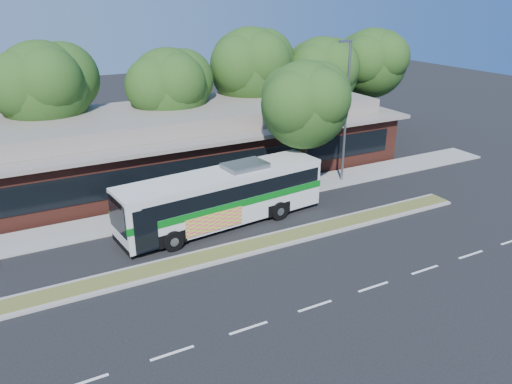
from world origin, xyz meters
TOP-DOWN VIEW (x-y plane):
  - ground at (0.00, 0.00)m, footprint 120.00×120.00m
  - median_strip at (0.00, 0.60)m, footprint 26.00×1.10m
  - sidewalk at (0.00, 6.40)m, footprint 44.00×2.60m
  - plaza_building at (0.00, 12.99)m, footprint 33.20×11.20m
  - lamp_post at (9.56, 6.00)m, footprint 0.93×0.18m
  - tree_bg_b at (-6.57, 16.14)m, footprint 6.69×6.00m
  - tree_bg_c at (1.40, 15.13)m, footprint 6.24×5.60m
  - tree_bg_d at (8.45, 16.15)m, footprint 6.91×6.20m
  - tree_bg_e at (14.42, 15.14)m, footprint 6.47×5.80m
  - tree_bg_f at (20.43, 16.14)m, footprint 6.69×6.00m
  - transit_bus at (-0.03, 3.68)m, footprint 11.69×3.69m
  - sedan at (-9.04, 9.68)m, footprint 4.60×2.04m
  - sidewalk_tree at (6.37, 5.42)m, footprint 5.72×5.13m

SIDE VIEW (x-z plane):
  - ground at x=0.00m, z-range 0.00..0.00m
  - sidewalk at x=0.00m, z-range 0.00..0.12m
  - median_strip at x=0.00m, z-range 0.00..0.15m
  - sedan at x=-9.04m, z-range 0.00..1.31m
  - transit_bus at x=-0.03m, z-range 0.18..3.41m
  - plaza_building at x=0.00m, z-range -0.10..4.35m
  - lamp_post at x=9.56m, z-range 0.37..9.44m
  - tree_bg_c at x=1.40m, z-range 1.46..9.72m
  - sidewalk_tree at x=6.37m, z-range 1.64..9.82m
  - tree_bg_e at x=14.42m, z-range 1.49..10.00m
  - tree_bg_f at x=20.43m, z-range 1.60..10.52m
  - tree_bg_b at x=-6.57m, z-range 1.64..10.64m
  - tree_bg_d at x=8.45m, z-range 1.73..11.10m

